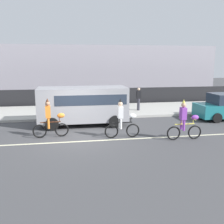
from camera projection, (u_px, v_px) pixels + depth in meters
ground_plane at (79, 138)px, 12.55m from camera, size 80.00×80.00×0.00m
road_centre_line at (79, 141)px, 12.07m from camera, size 36.00×0.14×0.01m
sidewalk_curb at (75, 111)px, 18.82m from camera, size 60.00×5.00×0.15m
fence_line at (73, 97)px, 21.50m from camera, size 40.00×0.08×1.40m
building_backdrop at (81, 70)px, 29.65m from camera, size 28.00×8.00×5.19m
parade_cyclist_orange at (51, 120)px, 12.61m from camera, size 1.72×0.50×1.92m
parade_cyclist_zebra at (123, 121)px, 12.53m from camera, size 1.72×0.50×1.92m
parade_cyclist_purple at (185, 122)px, 12.22m from camera, size 1.72×0.50×1.92m
parked_van_grey at (84, 103)px, 14.99m from camera, size 5.00×2.22×2.18m
pedestrian_onlooker at (139, 98)px, 18.73m from camera, size 0.32×0.20×1.62m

